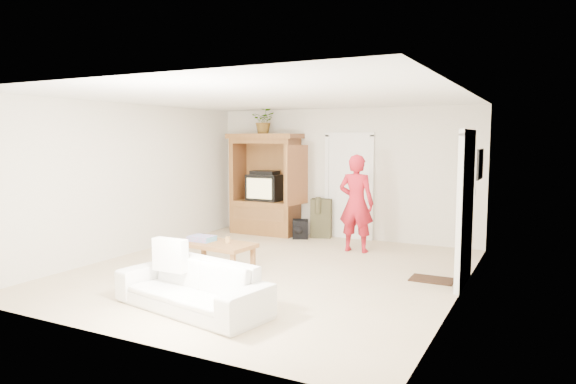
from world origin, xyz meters
name	(u,v)px	position (x,y,z in m)	size (l,w,h in m)	color
floor	(270,271)	(0.00, 0.00, 0.00)	(6.00, 6.00, 0.00)	tan
ceiling	(269,98)	(0.00, 0.00, 2.60)	(6.00, 6.00, 0.00)	white
wall_back	(343,174)	(0.00, 3.00, 1.30)	(5.50, 5.50, 0.00)	silver
wall_front	(120,211)	(0.00, -3.00, 1.30)	(5.50, 5.50, 0.00)	silver
wall_left	(132,179)	(-2.75, 0.00, 1.30)	(6.00, 6.00, 0.00)	silver
wall_right	(462,195)	(2.75, 0.00, 1.30)	(6.00, 6.00, 0.00)	silver
armoire	(266,191)	(-1.58, 2.66, 0.91)	(1.82, 1.14, 2.10)	brown
door_back	(349,188)	(0.15, 2.97, 1.02)	(0.85, 0.05, 2.04)	white
doorway_right	(466,211)	(2.73, 0.60, 1.02)	(0.05, 0.90, 2.04)	black
framed_picture	(480,164)	(2.73, 1.90, 1.60)	(0.03, 0.60, 0.48)	black
doormat	(432,280)	(2.30, 0.60, 0.01)	(0.60, 0.40, 0.02)	#382316
plant	(264,121)	(-1.60, 2.63, 2.36)	(0.48, 0.41, 0.53)	#4C7238
man	(356,203)	(0.70, 1.87, 0.86)	(0.63, 0.41, 1.73)	#A31522
sofa	(192,286)	(0.05, -1.96, 0.29)	(1.96, 0.77, 0.57)	white
coffee_table	(217,246)	(-0.74, -0.31, 0.37)	(1.19, 0.73, 0.42)	brown
towel	(202,238)	(-1.03, -0.31, 0.46)	(0.38, 0.28, 0.08)	#D0459C
candle	(228,240)	(-0.59, -0.26, 0.47)	(0.08, 0.08, 0.10)	tan
backpack_black	(300,230)	(-0.67, 2.44, 0.19)	(0.31, 0.18, 0.38)	black
backpack_olive	(321,218)	(-0.38, 2.81, 0.39)	(0.41, 0.30, 0.78)	#47442B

